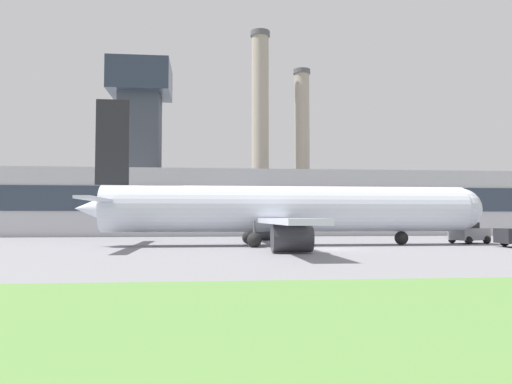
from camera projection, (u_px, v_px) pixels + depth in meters
name	position (u px, v px, depth m)	size (l,w,h in m)	color
ground_plane	(331.00, 249.00, 36.56)	(400.00, 400.00, 0.00)	gray
terminal_building	(262.00, 198.00, 68.00)	(79.84, 13.63, 23.00)	#B2B2B7
smokestack_left	(260.00, 129.00, 92.70)	(3.67, 3.67, 37.21)	gray
smokestack_right	(302.00, 148.00, 94.87)	(3.24, 3.24, 30.64)	gray
airplane	(282.00, 210.00, 41.44)	(34.09, 32.48, 11.88)	silver
pushback_tug	(469.00, 234.00, 44.51)	(3.51, 3.15, 1.88)	gray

